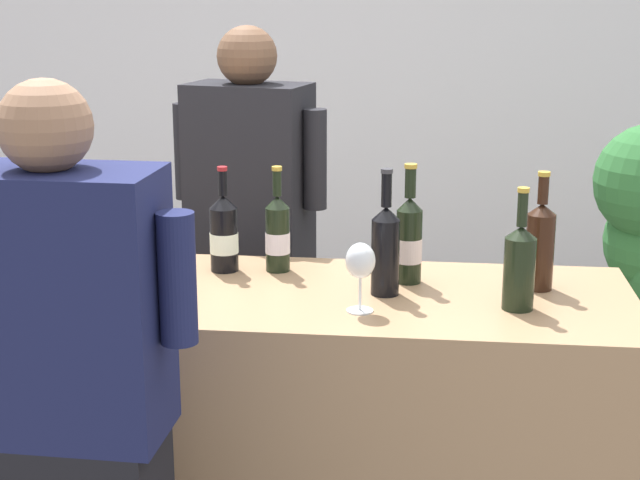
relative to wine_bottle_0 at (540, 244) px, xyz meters
name	(u,v)px	position (x,y,z in m)	size (l,w,h in m)	color
wall_back	(360,68)	(-0.70, 2.50, 0.27)	(8.00, 0.10, 2.80)	white
counter	(289,452)	(-0.70, -0.10, -0.63)	(1.93, 0.68, 1.00)	#9E7A56
wine_bottle_0	(540,244)	(0.00, 0.00, 0.00)	(0.08, 0.08, 0.34)	black
wine_bottle_1	(385,248)	(-0.43, -0.10, 0.00)	(0.08, 0.08, 0.35)	black
wine_bottle_2	(70,250)	(-1.30, -0.16, -0.01)	(0.07, 0.07, 0.32)	black
wine_bottle_3	(224,234)	(-0.92, 0.08, -0.02)	(0.09, 0.09, 0.32)	black
wine_bottle_4	(409,239)	(-0.37, 0.02, 0.00)	(0.08, 0.08, 0.35)	black
wine_bottle_5	(147,262)	(-1.06, -0.23, -0.02)	(0.08, 0.08, 0.32)	black
wine_bottle_6	(519,265)	(-0.07, -0.18, -0.01)	(0.08, 0.08, 0.33)	black
wine_bottle_7	(278,233)	(-0.76, 0.09, -0.02)	(0.07, 0.07, 0.32)	black
wine_glass	(360,263)	(-0.48, -0.25, 0.00)	(0.08, 0.08, 0.19)	silver
person_server	(251,273)	(-0.94, 0.59, -0.30)	(0.56, 0.32, 1.70)	black
person_guest	(70,462)	(-1.09, -0.78, -0.33)	(0.61, 0.25, 1.65)	black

